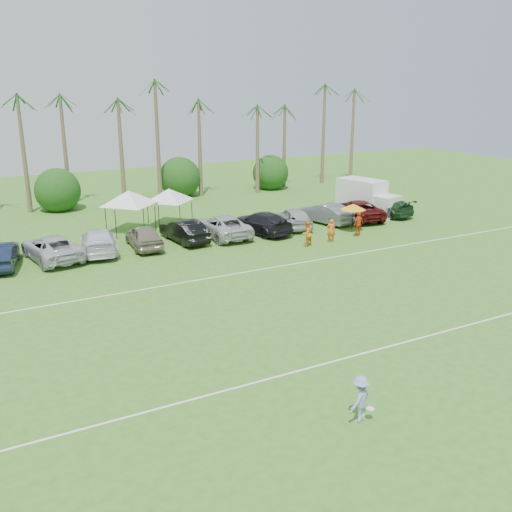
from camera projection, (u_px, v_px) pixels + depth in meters
name	position (u px, v px, depth m)	size (l,w,h in m)	color
ground	(389.00, 376.00, 22.38)	(120.00, 120.00, 0.00)	#3A7021
field_lines	(284.00, 308.00, 29.12)	(80.00, 12.10, 0.01)	white
palm_tree_3	(21.00, 94.00, 47.88)	(2.40, 2.40, 11.90)	brown
palm_tree_4	(73.00, 124.00, 50.44)	(2.40, 2.40, 8.90)	brown
palm_tree_5	(117.00, 113.00, 51.98)	(2.40, 2.40, 9.90)	brown
palm_tree_6	(159.00, 102.00, 53.53)	(2.40, 2.40, 10.90)	brown
palm_tree_7	(198.00, 93.00, 55.09)	(2.40, 2.40, 11.90)	brown
palm_tree_8	(244.00, 118.00, 58.10)	(2.40, 2.40, 8.90)	brown
palm_tree_9	(286.00, 109.00, 60.09)	(2.40, 2.40, 9.90)	brown
palm_tree_10	(326.00, 99.00, 62.09)	(2.40, 2.40, 10.90)	brown
palm_tree_11	(356.00, 91.00, 63.64)	(2.40, 2.40, 11.90)	brown
bush_tree_1	(54.00, 188.00, 52.04)	(4.00, 4.00, 4.00)	brown
bush_tree_2	(178.00, 178.00, 57.45)	(4.00, 4.00, 4.00)	brown
bush_tree_3	(265.00, 171.00, 61.95)	(4.00, 4.00, 4.00)	brown
sideline_player_a	(331.00, 230.00, 40.83)	(0.62, 0.41, 1.71)	orange
sideline_player_b	(307.00, 234.00, 39.80)	(0.88, 0.68, 1.81)	orange
sideline_player_c	(358.00, 224.00, 42.41)	(1.09, 0.45, 1.86)	#CB4A16
box_truck	(368.00, 196.00, 49.54)	(3.37, 5.99, 2.92)	silver
canopy_tent_left	(128.00, 191.00, 42.90)	(4.63, 4.63, 3.75)	black
canopy_tent_right	(169.00, 189.00, 45.16)	(4.24, 4.24, 3.44)	black
market_umbrella	(353.00, 207.00, 43.31)	(1.96, 1.96, 2.18)	black
frisbee_player	(360.00, 399.00, 19.18)	(1.24, 1.00, 1.67)	#8591BD
parked_car_1	(1.00, 255.00, 35.23)	(1.72, 4.93, 1.63)	#121B33
parked_car_2	(52.00, 248.00, 36.73)	(2.70, 5.85, 1.63)	silver
parked_car_3	(99.00, 241.00, 38.28)	(2.28, 5.60, 1.63)	white
parked_car_4	(144.00, 237.00, 39.38)	(1.92, 4.77, 1.63)	gray
parked_car_5	(184.00, 231.00, 40.94)	(1.72, 4.93, 1.63)	black
parked_car_6	(223.00, 226.00, 42.26)	(2.70, 5.85, 1.63)	#B7B8B9
parked_car_7	(261.00, 222.00, 43.33)	(2.28, 5.60, 1.63)	black
parked_car_8	(294.00, 218.00, 44.88)	(1.92, 4.77, 1.63)	#B1B1B8
parked_car_9	(325.00, 213.00, 46.35)	(1.72, 4.93, 1.63)	slate
parked_car_10	(356.00, 210.00, 47.61)	(2.70, 5.85, 1.63)	#4F0D0F
parked_car_11	(383.00, 206.00, 49.17)	(2.28, 5.60, 1.63)	#193A1C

